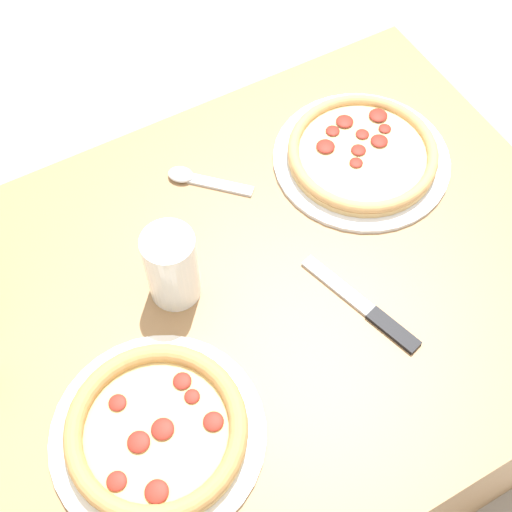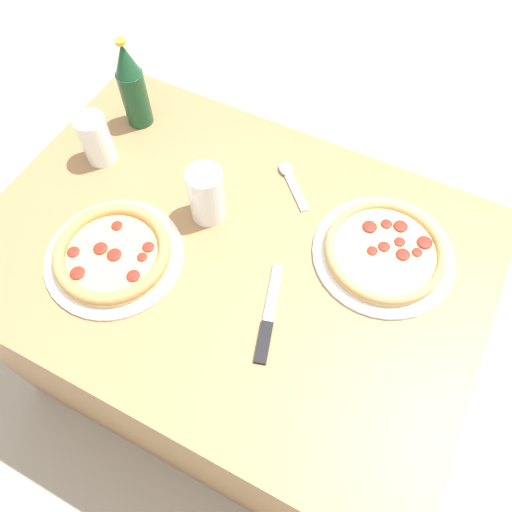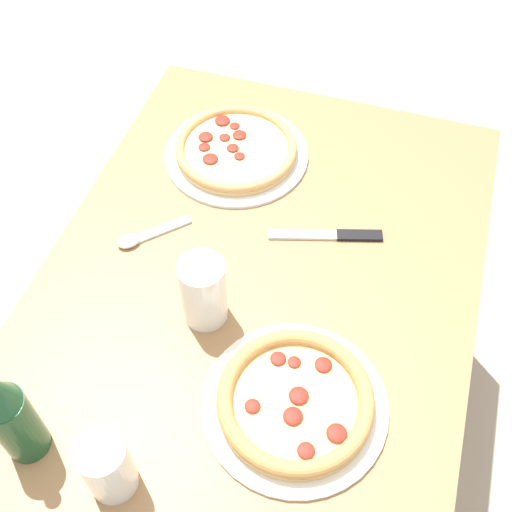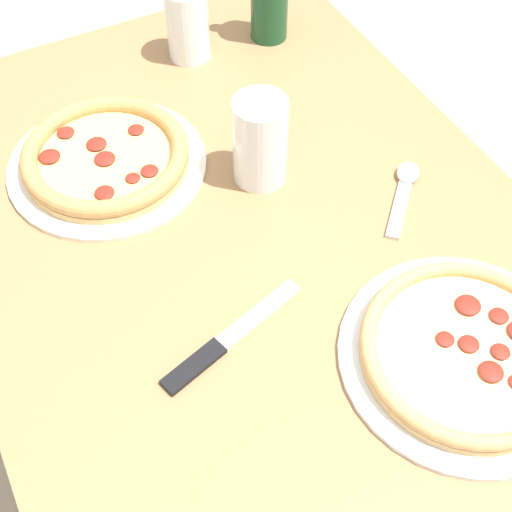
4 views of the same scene
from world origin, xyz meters
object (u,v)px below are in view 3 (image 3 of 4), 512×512
at_px(beer_bottle, 8,414).
at_px(spoon, 141,237).
at_px(pizza_salami, 295,401).
at_px(pizza_veggie, 236,150).
at_px(glass_cola, 108,468).
at_px(glass_water, 204,293).
at_px(knife, 331,235).

distance_m(beer_bottle, spoon, 0.45).
xyz_separation_m(pizza_salami, beer_bottle, (0.19, -0.39, 0.10)).
height_order(pizza_veggie, glass_cola, glass_cola).
relative_size(glass_water, knife, 0.63).
bearing_deg(beer_bottle, glass_cola, 84.93).
bearing_deg(pizza_salami, glass_water, -121.95).
height_order(glass_water, knife, glass_water).
relative_size(pizza_salami, pizza_veggie, 0.97).
bearing_deg(beer_bottle, glass_water, 149.75).
distance_m(glass_cola, spoon, 0.48).
xyz_separation_m(pizza_veggie, glass_cola, (0.74, 0.05, 0.04)).
bearing_deg(spoon, glass_cola, 18.74).
bearing_deg(glass_water, knife, 144.30).
relative_size(glass_water, beer_bottle, 0.58).
relative_size(glass_cola, glass_water, 0.91).
bearing_deg(pizza_veggie, spoon, -20.51).
bearing_deg(pizza_salami, knife, -175.85).
bearing_deg(knife, pizza_veggie, -122.63).
xyz_separation_m(glass_cola, spoon, (-0.45, -0.15, -0.05)).
height_order(pizza_salami, beer_bottle, beer_bottle).
distance_m(pizza_veggie, beer_bottle, 0.74).
distance_m(glass_cola, knife, 0.61).
distance_m(glass_water, spoon, 0.23).
xyz_separation_m(pizza_veggie, knife, (0.16, 0.25, -0.01)).
bearing_deg(glass_water, beer_bottle, -30.25).
xyz_separation_m(beer_bottle, knife, (-0.56, 0.36, -0.11)).
relative_size(pizza_veggie, spoon, 2.46).
distance_m(pizza_salami, glass_water, 0.24).
relative_size(pizza_veggie, glass_cola, 2.44).
relative_size(pizza_salami, knife, 1.38).
bearing_deg(glass_cola, spoon, -161.26).
xyz_separation_m(glass_cola, beer_bottle, (-0.01, -0.15, 0.06)).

